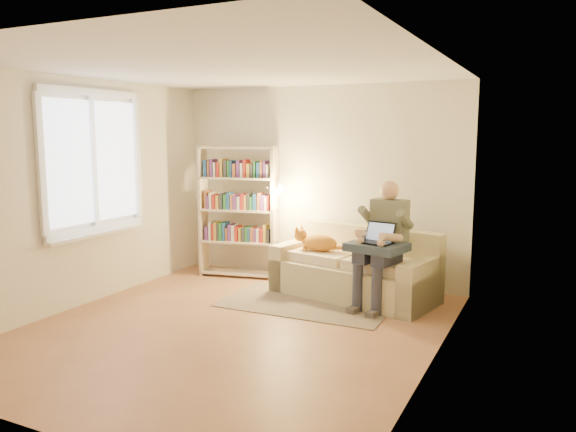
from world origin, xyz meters
The scene contains 14 objects.
floor centered at (0.00, 0.00, 0.00)m, with size 4.50×4.50×0.00m, color #976344.
ceiling centered at (0.00, 0.00, 2.60)m, with size 4.00×4.50×0.02m, color white.
wall_left centered at (-2.00, 0.00, 1.30)m, with size 0.02×4.50×2.60m, color silver.
wall_right centered at (2.00, 0.00, 1.30)m, with size 0.02×4.50×2.60m, color silver.
wall_back centered at (0.00, 2.25, 1.30)m, with size 4.00×0.02×2.60m, color silver.
wall_front centered at (0.00, -2.25, 1.30)m, with size 4.00×0.02×2.60m, color silver.
window centered at (-1.95, 0.20, 1.38)m, with size 0.12×1.52×1.69m.
sofa centered at (0.74, 1.67, 0.30)m, with size 2.09×1.27×0.83m.
person centered at (1.14, 1.43, 0.81)m, with size 0.52×0.71×1.44m.
cat centered at (0.24, 1.65, 0.64)m, with size 0.71×0.33×0.26m.
blanket centered at (1.12, 1.29, 0.72)m, with size 0.61×0.50×0.09m, color #273545.
laptop centered at (1.12, 1.30, 0.82)m, with size 0.40×0.36×0.30m.
bookshelf centered at (-1.04, 1.90, 1.00)m, with size 1.24×0.48×1.81m.
rug centered at (0.33, 1.15, 0.01)m, with size 1.95×1.15×0.01m, color #7C6C5A.
Camera 1 is at (2.91, -4.67, 1.97)m, focal length 35.00 mm.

